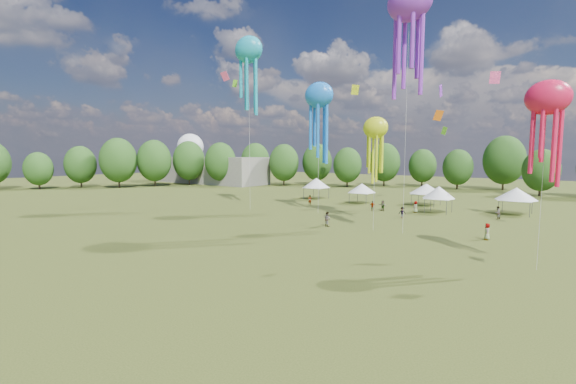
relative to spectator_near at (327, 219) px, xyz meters
The scene contains 8 objects.
ground 32.65m from the spectator_near, 80.82° to the right, with size 300.00×300.00×0.00m, color #384416.
spectator_near is the anchor object (origin of this frame).
spectators_far 15.17m from the spectator_near, 68.48° to the left, with size 30.18×15.86×1.77m.
festival_tents 23.74m from the spectator_near, 86.29° to the left, with size 39.32×12.38×4.16m.
show_kites 18.61m from the spectator_near, 123.01° to the left, with size 43.23×16.73×26.95m.
treeline 30.85m from the spectator_near, 87.46° to the left, with size 201.57×95.24×13.43m.
hangar 77.81m from the spectator_near, 149.22° to the left, with size 40.00×12.00×8.00m, color gray.
radome 95.04m from the spectator_near, 151.06° to the left, with size 9.00×9.00×16.00m.
Camera 1 is at (18.29, -7.04, 8.72)m, focal length 23.56 mm.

